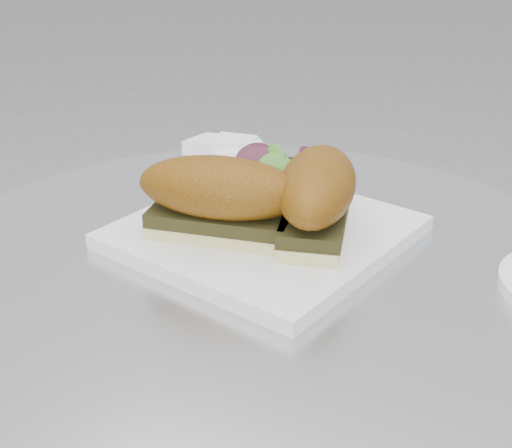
{
  "coord_description": "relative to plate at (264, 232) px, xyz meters",
  "views": [
    {
      "loc": [
        0.3,
        -0.51,
        1.06
      ],
      "look_at": [
        -0.01,
        0.02,
        0.77
      ],
      "focal_mm": 50.0,
      "sensor_mm": 36.0,
      "label": 1
    }
  ],
  "objects": [
    {
      "name": "plate",
      "position": [
        0.0,
        0.0,
        0.0
      ],
      "size": [
        0.29,
        0.29,
        0.02
      ],
      "primitive_type": "cube",
      "rotation": [
        0.0,
        0.0,
        -0.14
      ],
      "color": "white",
      "rests_on": "table"
    },
    {
      "name": "sandwich_left",
      "position": [
        -0.03,
        -0.04,
        0.05
      ],
      "size": [
        0.18,
        0.11,
        0.08
      ],
      "rotation": [
        0.0,
        0.0,
        0.26
      ],
      "color": "beige",
      "rests_on": "plate"
    },
    {
      "name": "sandwich_right",
      "position": [
        0.05,
        0.01,
        0.05
      ],
      "size": [
        0.12,
        0.18,
        0.08
      ],
      "rotation": [
        0.0,
        0.0,
        -1.24
      ],
      "color": "beige",
      "rests_on": "plate"
    },
    {
      "name": "salad",
      "position": [
        -0.02,
        0.08,
        0.03
      ],
      "size": [
        0.12,
        0.12,
        0.05
      ],
      "primitive_type": null,
      "color": "#4C872C",
      "rests_on": "plate"
    },
    {
      "name": "napkin",
      "position": [
        -0.15,
        0.17,
        0.0
      ],
      "size": [
        0.12,
        0.12,
        0.02
      ],
      "primitive_type": null,
      "rotation": [
        0.0,
        0.0,
        -0.12
      ],
      "color": "white",
      "rests_on": "table"
    }
  ]
}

